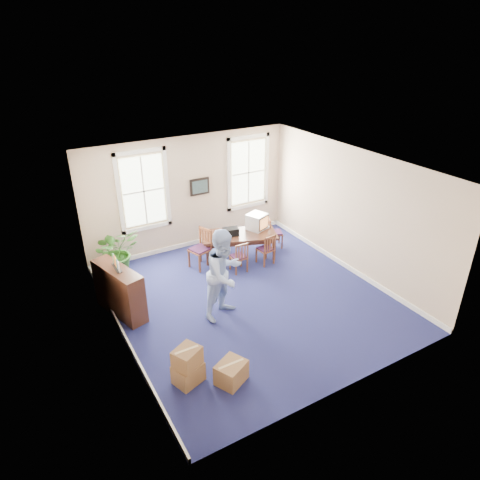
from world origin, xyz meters
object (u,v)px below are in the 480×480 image
conference_table (239,245)px  potted_plant (117,252)px  chair_near_left (239,256)px  credenza (119,290)px  cardboard_boxes (195,358)px  man (225,274)px  crt_tv (257,221)px

conference_table → potted_plant: size_ratio=1.59×
chair_near_left → credenza: (-3.17, -0.27, 0.15)m
chair_near_left → cardboard_boxes: chair_near_left is taller
conference_table → cardboard_boxes: bearing=-109.4°
potted_plant → chair_near_left: bearing=-27.5°
cardboard_boxes → chair_near_left: bearing=48.3°
conference_table → credenza: 3.72m
credenza → potted_plant: (0.42, 1.70, 0.06)m
man → credenza: bearing=127.4°
crt_tv → credenza: bearing=170.9°
man → credenza: size_ratio=1.40×
conference_table → chair_near_left: (-0.41, -0.69, 0.08)m
chair_near_left → man: bearing=52.5°
credenza → cardboard_boxes: bearing=-92.4°
crt_tv → cardboard_boxes: bearing=-157.4°
conference_table → cardboard_boxes: cardboard_boxes is taller
potted_plant → cardboard_boxes: 4.30m
crt_tv → potted_plant: bearing=146.8°
crt_tv → credenza: (-4.18, -1.01, -0.33)m
credenza → chair_near_left: bearing=-11.2°
chair_near_left → credenza: size_ratio=0.58×
conference_table → credenza: (-3.58, -0.96, 0.23)m
crt_tv → man: 3.12m
conference_table → potted_plant: (-3.16, 0.74, 0.29)m
man → cardboard_boxes: size_ratio=1.54×
chair_near_left → potted_plant: 3.11m
potted_plant → cardboard_boxes: bearing=-87.2°
chair_near_left → man: (-1.19, -1.48, 0.60)m
chair_near_left → crt_tv: bearing=-142.6°
chair_near_left → conference_table: bearing=-119.6°
crt_tv → chair_near_left: (-1.01, -0.74, -0.48)m
conference_table → man: size_ratio=0.99×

